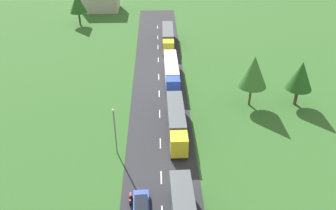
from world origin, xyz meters
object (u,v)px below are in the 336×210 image
Objects in this scene: car_second at (141,205)px; lamppost_second at (115,129)px; truck_fourth at (168,37)px; tree_maple at (301,76)px; truck_second at (176,121)px; truck_third at (171,71)px; tree_oak at (78,3)px; motorcycle_courier at (130,198)px; tree_birch at (253,71)px.

lamppost_second is at bearing 109.56° from car_second.
truck_fourth is 1.69× the size of tree_maple.
truck_second reaches higher than car_second.
truck_second reaches higher than truck_third.
car_second is 0.55× the size of tree_oak.
truck_second is at bearing 65.65° from motorcycle_courier.
tree_maple reaches higher than car_second.
motorcycle_courier is (-6.30, -13.93, -1.55)m from truck_second.
truck_second reaches higher than motorcycle_courier.
truck_second is 34.76m from truck_fourth.
truck_fourth is at bearing 127.94° from tree_maple.
tree_birch is at bearing 48.11° from motorcycle_courier.
tree_maple is (44.48, -42.42, -0.32)m from tree_oak.
truck_third is 23.41m from tree_maple.
tree_birch reaches higher than truck_second.
tree_maple is at bearing 22.42° from lamppost_second.
truck_second is 6.96× the size of motorcycle_courier.
truck_third is (-0.04, 17.11, -0.01)m from truck_second.
tree_oak is at bearing 115.11° from truck_second.
truck_third is 1.74× the size of tree_maple.
tree_maple is at bearing 19.77° from truck_second.
car_second is 29.74m from tree_birch.
lamppost_second is 25.13m from tree_birch.
tree_maple is (21.10, -9.54, 3.47)m from truck_third.
truck_fourth is 1.63× the size of tree_oak.
tree_birch is (17.98, 23.01, 5.63)m from car_second.
tree_birch is at bearing 52.00° from car_second.
truck_fourth is 49.10m from motorcycle_courier.
lamppost_second is (-2.41, 9.22, 3.65)m from motorcycle_courier.
truck_second is 15.37m from motorcycle_courier.
car_second is at bearing -95.46° from truck_fourth.
lamppost_second reaches higher than truck_second.
truck_second is at bearing -149.63° from tree_birch.
truck_fourth is (-0.10, 17.65, 0.06)m from truck_third.
tree_birch is 8.05m from tree_maple.
tree_birch is at bearing 29.60° from lamppost_second.
tree_maple is (29.77, 12.28, 1.36)m from lamppost_second.
truck_fourth reaches higher than car_second.
motorcycle_courier is (-6.26, -31.04, -1.54)m from truck_third.
truck_fourth is at bearing 84.54° from car_second.
truck_second is 1.81× the size of lamppost_second.
tree_oak is at bearing 105.80° from car_second.
car_second is at bearing -98.56° from truck_third.
truck_second is at bearing 28.42° from lamppost_second.
truck_third is at bearing 68.33° from lamppost_second.
lamppost_second is at bearing -74.95° from tree_oak.
truck_third is 1.88× the size of lamppost_second.
truck_second is 17.11m from truck_third.
truck_second is at bearing -64.89° from tree_oak.
tree_oak is at bearing 146.80° from truck_fourth.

